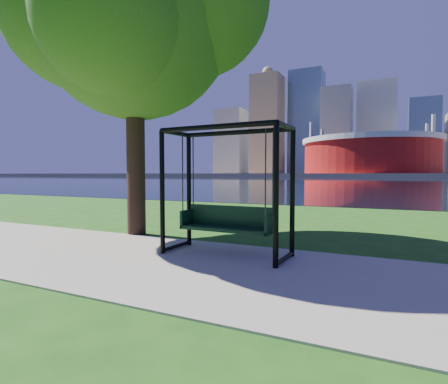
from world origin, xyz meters
The scene contains 8 objects.
ground centered at (0.00, 0.00, 0.00)m, with size 900.00×900.00×0.00m, color #1E5114.
path centered at (0.00, -0.50, 0.01)m, with size 120.00×4.00×0.03m, color #9E937F.
river centered at (0.00, 102.00, 0.01)m, with size 900.00×180.00×0.02m, color black.
far_bank centered at (0.00, 306.00, 1.00)m, with size 900.00×228.00×2.00m, color #937F60.
stadium centered at (-10.00, 235.00, 14.23)m, with size 83.00×83.00×32.00m.
skyline centered at (-4.27, 319.39, 35.89)m, with size 392.00×66.00×96.50m.
swing centered at (0.13, 0.50, 1.24)m, with size 2.53×1.15×2.56m.
park_tree centered at (-3.19, 1.72, 5.93)m, with size 6.87×6.21×8.53m.
Camera 1 is at (3.08, -5.79, 1.64)m, focal length 28.00 mm.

